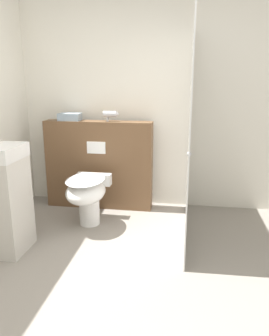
% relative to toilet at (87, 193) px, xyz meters
% --- Properties ---
extents(ground_plane, '(12.00, 12.00, 0.00)m').
position_rel_toilet_xyz_m(ground_plane, '(0.41, -1.35, -0.37)').
color(ground_plane, gray).
extents(wall_back, '(8.00, 0.06, 2.50)m').
position_rel_toilet_xyz_m(wall_back, '(0.41, 0.81, 0.88)').
color(wall_back, silver).
rests_on(wall_back, ground_plane).
extents(partition_panel, '(1.28, 0.22, 1.06)m').
position_rel_toilet_xyz_m(partition_panel, '(-0.02, 0.59, 0.16)').
color(partition_panel, brown).
rests_on(partition_panel, ground_plane).
extents(shower_glass, '(0.04, 1.51, 2.05)m').
position_rel_toilet_xyz_m(shower_glass, '(1.03, 0.02, 0.66)').
color(shower_glass, silver).
rests_on(shower_glass, ground_plane).
extents(toilet, '(0.40, 0.64, 0.55)m').
position_rel_toilet_xyz_m(toilet, '(0.00, 0.00, 0.00)').
color(toilet, white).
rests_on(toilet, ground_plane).
extents(hair_drier, '(0.18, 0.07, 0.12)m').
position_rel_toilet_xyz_m(hair_drier, '(0.13, 0.58, 0.77)').
color(hair_drier, '#B7B7BC').
rests_on(hair_drier, partition_panel).
extents(folded_towel, '(0.25, 0.17, 0.09)m').
position_rel_toilet_xyz_m(folded_towel, '(-0.36, 0.59, 0.73)').
color(folded_towel, '#8C9EAD').
rests_on(folded_towel, partition_panel).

